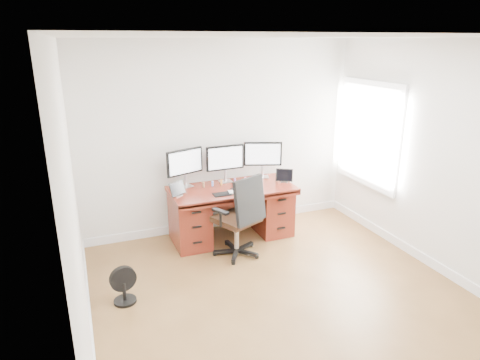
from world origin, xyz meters
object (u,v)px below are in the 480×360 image
object	(u,v)px
office_chair	(239,230)
keyboard	(239,191)
monitor_center	(225,159)
desk	(231,210)
floor_fan	(124,286)

from	to	relation	value
office_chair	keyboard	xyz separation A→B (m)	(0.12, 0.33, 0.40)
monitor_center	keyboard	size ratio (longest dim) A/B	1.96
desk	keyboard	size ratio (longest dim) A/B	6.06
office_chair	monitor_center	world-z (taller)	monitor_center
floor_fan	monitor_center	xyz separation A→B (m)	(1.63, 1.33, 0.89)
desk	keyboard	xyz separation A→B (m)	(0.02, -0.23, 0.36)
office_chair	floor_fan	distance (m)	1.62
monitor_center	keyboard	distance (m)	0.57
desk	keyboard	world-z (taller)	keyboard
keyboard	office_chair	bearing A→B (deg)	-102.60
office_chair	monitor_center	size ratio (longest dim) A/B	1.99
desk	keyboard	bearing A→B (deg)	-84.01
floor_fan	monitor_center	world-z (taller)	monitor_center
desk	monitor_center	size ratio (longest dim) A/B	3.09
monitor_center	desk	bearing A→B (deg)	-91.15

